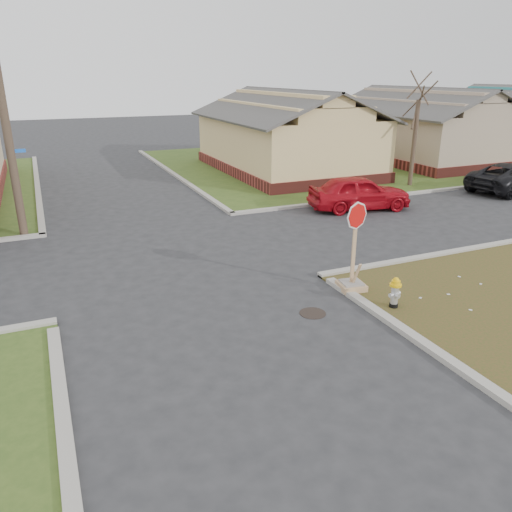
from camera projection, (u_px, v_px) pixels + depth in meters
name	position (u px, v px, depth m)	size (l,w,h in m)	color
ground	(220.00, 322.00, 11.67)	(120.00, 120.00, 0.00)	#28282A
verge_far_right	(427.00, 155.00, 35.39)	(37.00, 19.00, 0.05)	#364F1C
curbs	(167.00, 255.00, 15.97)	(80.00, 40.00, 0.12)	#A29D92
manhole	(313.00, 313.00, 12.06)	(0.64, 0.64, 0.01)	black
side_house_yellow	(286.00, 133.00, 28.86)	(7.60, 11.60, 4.70)	maroon
side_house_tan	(422.00, 126.00, 32.60)	(7.60, 11.60, 4.70)	maroon
utility_pole	(2.00, 99.00, 16.14)	(1.80, 0.28, 9.00)	#403125
tree_mid_right	(414.00, 144.00, 24.95)	(0.22, 0.22, 4.20)	#403125
fire_hydrant	(395.00, 291.00, 12.15)	(0.29, 0.29, 0.78)	black
stop_sign	(352.00, 271.00, 13.14)	(0.68, 0.66, 2.39)	#A47F59
red_sedan	(359.00, 193.00, 21.03)	(1.72, 4.28, 1.46)	#AD0C17
dark_pickup	(511.00, 177.00, 24.33)	(2.26, 4.91, 1.36)	black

